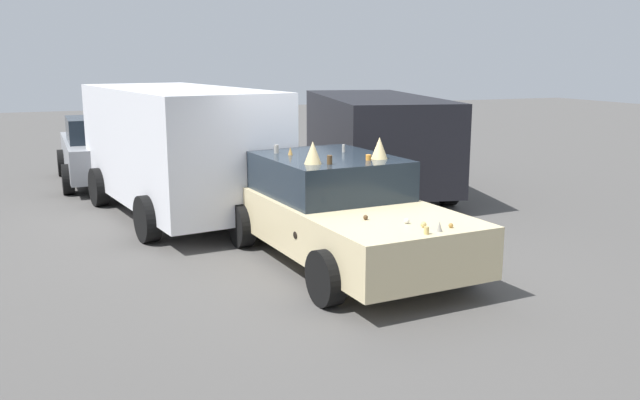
# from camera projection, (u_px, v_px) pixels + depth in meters

# --- Properties ---
(ground_plane) EXTENTS (60.00, 60.00, 0.00)m
(ground_plane) POSITION_uv_depth(u_px,v_px,m) (340.00, 263.00, 9.26)
(ground_plane) COLOR #514F4C
(art_car_decorated) EXTENTS (4.52, 2.32, 1.71)m
(art_car_decorated) POSITION_uv_depth(u_px,v_px,m) (337.00, 209.00, 9.20)
(art_car_decorated) COLOR beige
(art_car_decorated) RESTS_ON ground
(parked_van_far_left) EXTENTS (5.65, 3.19, 1.98)m
(parked_van_far_left) POSITION_uv_depth(u_px,v_px,m) (375.00, 138.00, 14.03)
(parked_van_far_left) COLOR black
(parked_van_far_left) RESTS_ON ground
(parked_van_row_back_center) EXTENTS (5.29, 2.89, 2.24)m
(parked_van_row_back_center) POSITION_uv_depth(u_px,v_px,m) (178.00, 145.00, 11.83)
(parked_van_row_back_center) COLOR silver
(parked_van_row_back_center) RESTS_ON ground
(parked_sedan_row_back_far) EXTENTS (3.92, 2.11, 1.48)m
(parked_sedan_row_back_far) POSITION_uv_depth(u_px,v_px,m) (108.00, 150.00, 15.12)
(parked_sedan_row_back_far) COLOR gray
(parked_sedan_row_back_far) RESTS_ON ground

